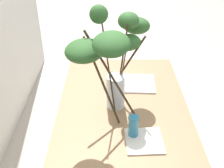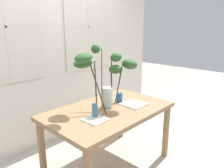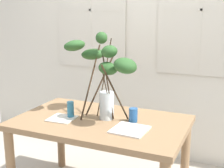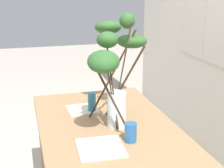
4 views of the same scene
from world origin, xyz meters
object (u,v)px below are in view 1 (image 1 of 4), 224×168
Objects in this scene: plate_square_left at (144,141)px; plate_square_right at (138,83)px; drinking_glass_blue_left at (133,126)px; drinking_glass_blue_right at (112,81)px; vase_with_branches at (115,51)px; dining_table at (123,120)px.

plate_square_right is at bearing -1.17° from plate_square_left.
plate_square_left is 0.63m from plate_square_right.
drinking_glass_blue_left is 1.24× the size of drinking_glass_blue_right.
plate_square_left is (-0.30, -0.17, -0.44)m from vase_with_branches.
dining_table is at bearing -78.08° from vase_with_branches.
drinking_glass_blue_left reaches higher than dining_table.
drinking_glass_blue_right is (0.28, 0.02, -0.39)m from vase_with_branches.
drinking_glass_blue_left is at bearing 172.53° from plate_square_right.
drinking_glass_blue_left is 0.55m from drinking_glass_blue_right.
drinking_glass_blue_right is at bearing 3.02° from vase_with_branches.
vase_with_branches is 0.58m from plate_square_right.
drinking_glass_blue_left is (-0.27, -0.05, 0.18)m from dining_table.
drinking_glass_blue_right is (0.54, 0.12, -0.01)m from drinking_glass_blue_left.
drinking_glass_blue_left is at bearing 51.63° from plate_square_left.
drinking_glass_blue_left reaches higher than drinking_glass_blue_right.
vase_with_branches is 0.48m from drinking_glass_blue_right.
drinking_glass_blue_left is (-0.25, -0.11, -0.37)m from vase_with_branches.
drinking_glass_blue_left is at bearing -157.12° from vase_with_branches.
vase_with_branches is at bearing 101.92° from dining_table.
dining_table is 5.51× the size of plate_square_right.
plate_square_left is (-0.32, -0.11, 0.11)m from dining_table.
dining_table is 0.36m from plate_square_right.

